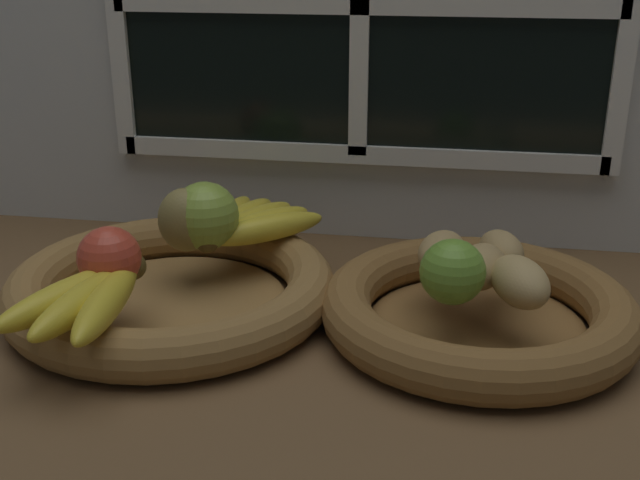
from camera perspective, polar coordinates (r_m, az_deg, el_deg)
ground_plane at (r=83.90cm, az=0.29°, el=-7.57°), size 140.00×90.00×3.00cm
back_wall at (r=103.59cm, az=3.06°, el=15.10°), size 140.00×4.60×55.00cm
fruit_bowl_left at (r=88.56cm, az=-10.72°, el=-3.47°), size 36.32×36.32×5.29cm
fruit_bowl_right at (r=83.67cm, az=11.38°, el=-5.05°), size 32.87×32.87×5.29cm
apple_red_front at (r=82.10cm, az=-15.07°, el=-1.26°), size 6.47×6.47×6.47cm
apple_green_back at (r=90.07cm, az=-8.38°, el=1.74°), size 7.84×7.84×7.84cm
pear_brown at (r=89.90cm, az=-9.74°, el=1.46°), size 7.01×6.73×7.35cm
banana_bunch_front at (r=77.74cm, az=-16.46°, el=-4.02°), size 11.44×18.34×3.24cm
banana_bunch_back at (r=94.15cm, az=-5.27°, el=1.22°), size 14.01×16.63×3.09cm
potato_oblong at (r=84.42cm, az=8.85°, el=-0.92°), size 6.41×8.78×4.32cm
potato_large at (r=81.62cm, az=11.63°, el=-1.90°), size 6.65×8.61×4.33cm
potato_back at (r=86.35cm, az=13.03°, el=-0.77°), size 6.32×8.04×4.16cm
potato_small at (r=78.53cm, az=14.31°, el=-2.95°), size 7.72×9.48×4.68cm
lime_near at (r=77.11cm, az=9.62°, el=-2.30°), size 6.48×6.48×6.48cm
chili_pepper at (r=82.13cm, az=12.47°, el=-2.64°), size 11.69×7.77×2.18cm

